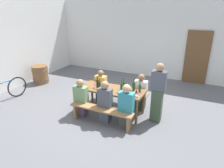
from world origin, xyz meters
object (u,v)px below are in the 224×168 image
wine_glass_0 (95,84)px  standing_host (158,94)px  wine_bottle_0 (134,86)px  seated_guest_far_1 (141,93)px  bench_near (101,112)px  wine_bottle_3 (124,85)px  seated_guest_near_1 (105,102)px  wine_glass_4 (127,85)px  bench_far (121,93)px  seated_guest_near_0 (81,99)px  wine_bottle_4 (100,85)px  wine_bottle_2 (122,87)px  seated_guest_near_2 (126,107)px  wine_bottle_1 (97,83)px  tasting_table (112,92)px  wine_glass_3 (122,92)px  wine_bottle_5 (140,88)px  wine_glass_2 (136,91)px  wine_glass_1 (138,93)px  wine_barrel (40,74)px  parked_bicycle_0 (2,92)px  seated_guest_far_0 (101,87)px

wine_glass_0 → standing_host: bearing=7.7°
wine_bottle_0 → seated_guest_far_1: seated_guest_far_1 is taller
bench_near → wine_glass_0: wine_glass_0 is taller
wine_bottle_3 → seated_guest_near_1: size_ratio=0.27×
wine_bottle_3 → seated_guest_near_1: (-0.26, -0.66, -0.30)m
seated_guest_far_1 → wine_glass_4: bearing=-47.6°
bench_far → seated_guest_near_0: bearing=-121.1°
wine_bottle_4 → wine_glass_4: bearing=27.2°
wine_bottle_0 → seated_guest_near_0: 1.52m
wine_bottle_0 → wine_bottle_2: 0.36m
wine_bottle_3 → standing_host: bearing=-3.5°
seated_guest_near_1 → wine_glass_4: bearing=-24.3°
wine_bottle_0 → seated_guest_near_2: 0.75m
bench_far → wine_bottle_3: 0.80m
wine_bottle_1 → standing_host: standing_host is taller
tasting_table → wine_glass_3: 0.54m
wine_bottle_1 → seated_guest_far_1: (1.13, 0.59, -0.33)m
wine_bottle_1 → seated_guest_near_1: bearing=-43.9°
wine_bottle_3 → seated_guest_near_2: size_ratio=0.27×
wine_bottle_0 → wine_bottle_2: size_ratio=0.96×
wine_bottle_3 → wine_glass_0: 0.82m
wine_bottle_5 → seated_guest_near_1: bearing=-140.9°
wine_bottle_0 → wine_bottle_2: wine_bottle_2 is taller
bench_near → wine_glass_2: wine_glass_2 is taller
wine_bottle_4 → seated_guest_near_2: bearing=-22.0°
wine_glass_1 → seated_guest_far_1: bearing=101.8°
wine_barrel → parked_bicycle_0: (0.16, -1.90, 0.01)m
wine_glass_2 → seated_guest_near_2: (-0.14, -0.38, -0.31)m
wine_glass_2 → wine_glass_3: wine_glass_2 is taller
bench_far → wine_bottle_3: size_ratio=5.59×
seated_guest_near_2 → wine_bottle_4: bearing=68.0°
wine_glass_2 → wine_glass_4: size_ratio=1.17×
bench_far → standing_host: bearing=-24.7°
wine_bottle_0 → seated_guest_far_1: (0.10, 0.36, -0.33)m
seated_guest_far_0 → wine_glass_2: bearing=64.7°
wine_bottle_0 → seated_guest_near_1: (-0.56, -0.68, -0.31)m
bench_far → wine_bottle_5: bearing=-36.5°
wine_bottle_1 → wine_glass_0: bearing=-110.9°
wine_glass_0 → wine_glass_4: wine_glass_0 is taller
wine_glass_0 → seated_guest_far_1: size_ratio=0.17×
seated_guest_near_0 → seated_guest_far_1: size_ratio=0.97×
tasting_table → seated_guest_near_1: bearing=-86.0°
bench_far → parked_bicycle_0: (-3.52, -1.58, 0.02)m
tasting_table → bench_far: 0.74m
seated_guest_far_1 → wine_glass_3: bearing=-18.9°
seated_guest_near_1 → wine_bottle_2: bearing=-32.4°
bench_near → standing_host: size_ratio=1.08×
seated_guest_near_1 → parked_bicycle_0: 3.58m
wine_glass_0 → seated_guest_near_0: size_ratio=0.17×
seated_guest_near_2 → standing_host: (0.65, 0.60, 0.24)m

